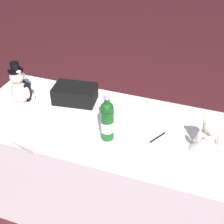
# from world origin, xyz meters

# --- Properties ---
(ground_plane) EXTENTS (12.00, 12.00, 0.00)m
(ground_plane) POSITION_xyz_m (0.00, 0.00, 0.00)
(ground_plane) COLOR #47191E
(reception_table) EXTENTS (1.79, 0.72, 0.79)m
(reception_table) POSITION_xyz_m (0.00, 0.00, 0.40)
(reception_table) COLOR white
(reception_table) RESTS_ON ground_plane
(teddy_bear_groom) EXTENTS (0.15, 0.15, 0.29)m
(teddy_bear_groom) POSITION_xyz_m (0.65, -0.04, 0.90)
(teddy_bear_groom) COLOR beige
(teddy_bear_groom) RESTS_ON reception_table
(teddy_bear_bride) EXTENTS (0.19, 0.22, 0.22)m
(teddy_bear_bride) POSITION_xyz_m (-0.55, 0.03, 0.88)
(teddy_bear_bride) COLOR white
(teddy_bear_bride) RESTS_ON reception_table
(champagne_bottle) EXTENTS (0.08, 0.08, 0.30)m
(champagne_bottle) POSITION_xyz_m (-0.01, 0.11, 0.92)
(champagne_bottle) COLOR #16561C
(champagne_bottle) RESTS_ON reception_table
(signing_pen) EXTENTS (0.07, 0.12, 0.01)m
(signing_pen) POSITION_xyz_m (-0.28, 0.03, 0.80)
(signing_pen) COLOR black
(signing_pen) RESTS_ON reception_table
(gift_case_black) EXTENTS (0.30, 0.21, 0.11)m
(gift_case_black) POSITION_xyz_m (0.32, -0.17, 0.85)
(gift_case_black) COLOR black
(gift_case_black) RESTS_ON reception_table
(guestbook) EXTENTS (0.28, 0.34, 0.02)m
(guestbook) POSITION_xyz_m (0.41, 0.20, 0.80)
(guestbook) COLOR white
(guestbook) RESTS_ON reception_table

